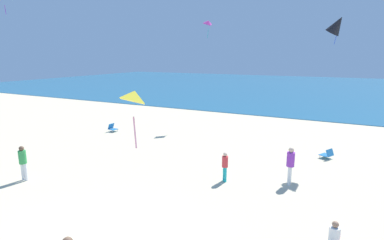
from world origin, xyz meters
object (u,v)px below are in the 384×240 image
person_1 (335,234)px  person_2 (23,161)px  beach_chair_mid_beach (327,154)px  kite_magenta (209,22)px  person_4 (290,163)px  kite_black (337,25)px  kite_yellow (135,97)px  person_5 (225,165)px  beach_chair_far_left (112,128)px

person_1 → person_2: size_ratio=0.43×
beach_chair_mid_beach → person_1: (0.71, -8.33, -0.01)m
person_1 → kite_magenta: size_ratio=0.49×
beach_chair_mid_beach → person_4: bearing=101.8°
kite_black → person_4: bearing=-104.0°
person_2 → kite_magenta: (2.58, 14.81, 7.26)m
person_2 → person_4: bearing=-67.0°
kite_yellow → kite_magenta: bearing=110.2°
person_5 → kite_magenta: bearing=-103.6°
beach_chair_mid_beach → person_4: person_4 is taller
person_2 → kite_magenta: bearing=-11.7°
person_4 → kite_magenta: size_ratio=1.20×
beach_chair_far_left → kite_black: (14.76, 0.69, 6.89)m
beach_chair_far_left → person_4: person_4 is taller
person_2 → person_4: size_ratio=0.95×
beach_chair_mid_beach → kite_magenta: bearing=-0.9°
beach_chair_mid_beach → kite_yellow: size_ratio=0.69×
beach_chair_far_left → beach_chair_mid_beach: beach_chair_far_left is taller
person_2 → kite_black: (12.09, 9.65, 6.23)m
person_1 → kite_yellow: bearing=152.5°
person_5 → kite_magenta: 14.21m
beach_chair_far_left → kite_magenta: 11.16m
person_4 → person_5: person_4 is taller
person_5 → kite_magenta: (-5.67, 10.73, 7.41)m
person_1 → beach_chair_far_left: bearing=71.2°
beach_chair_far_left → person_2: bearing=-71.0°
person_2 → kite_yellow: bearing=-113.6°
person_5 → kite_black: 9.30m
person_4 → person_2: bearing=-158.1°
kite_magenta → beach_chair_mid_beach: bearing=-28.3°
person_1 → person_2: person_2 is taller
person_2 → beach_chair_far_left: bearing=14.8°
beach_chair_far_left → kite_black: size_ratio=0.39×
person_1 → kite_yellow: 7.72m
beach_chair_far_left → beach_chair_mid_beach: (14.90, 0.65, -0.01)m
beach_chair_mid_beach → person_5: (-3.97, -5.53, 0.52)m
kite_magenta → kite_black: bearing=-28.5°
person_1 → person_5: person_5 is taller
kite_magenta → person_5: bearing=-62.2°
person_1 → kite_magenta: 18.80m
beach_chair_mid_beach → person_5: person_5 is taller
kite_yellow → kite_magenta: (-6.82, 18.58, 3.30)m
kite_yellow → beach_chair_far_left: bearing=133.5°
person_4 → kite_black: bearing=73.1°
person_2 → person_5: (8.25, 4.08, -0.15)m
person_4 → kite_yellow: 9.77m
person_2 → kite_yellow: kite_yellow is taller
person_5 → beach_chair_far_left: bearing=-65.5°
person_4 → person_5: bearing=-163.1°
beach_chair_mid_beach → kite_magenta: size_ratio=0.56×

